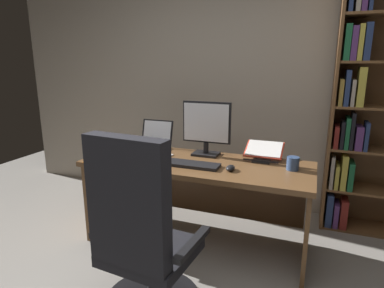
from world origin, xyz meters
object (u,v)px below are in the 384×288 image
at_px(reading_stand_with_book, 264,151).
at_px(computer_mouse, 230,168).
at_px(office_chair, 142,245).
at_px(notepad, 159,157).
at_px(monitor, 206,129).
at_px(desk, 200,181).
at_px(bookshelf, 379,109).
at_px(open_binder, 120,158).
at_px(pen, 162,156).
at_px(laptop, 152,143).
at_px(coffee_mug, 293,163).
at_px(keyboard, 192,165).

bearing_deg(reading_stand_with_book, computer_mouse, -113.97).
xyz_separation_m(office_chair, reading_stand_with_book, (0.49, 1.18, 0.30)).
xyz_separation_m(computer_mouse, notepad, (-0.65, 0.13, -0.02)).
bearing_deg(monitor, computer_mouse, -47.87).
distance_m(desk, bookshelf, 1.64).
distance_m(bookshelf, open_binder, 2.22).
xyz_separation_m(office_chair, pen, (-0.31, 0.90, 0.25)).
relative_size(computer_mouse, reading_stand_with_book, 0.34).
xyz_separation_m(monitor, laptop, (-0.52, 0.01, -0.17)).
xyz_separation_m(desk, coffee_mug, (0.73, -0.01, 0.24)).
height_order(desk, bookshelf, bookshelf).
xyz_separation_m(office_chair, open_binder, (-0.60, 0.73, 0.25)).
xyz_separation_m(reading_stand_with_book, open_binder, (-1.10, -0.45, -0.05)).
relative_size(laptop, open_binder, 0.58).
xyz_separation_m(laptop, reading_stand_with_book, (1.00, 0.06, 0.01)).
height_order(desk, keyboard, keyboard).
distance_m(office_chair, notepad, 0.99).
relative_size(monitor, keyboard, 1.09).
xyz_separation_m(laptop, keyboard, (0.52, -0.34, -0.04)).
height_order(office_chair, open_binder, office_chair).
bearing_deg(laptop, keyboard, -32.95).
distance_m(monitor, computer_mouse, 0.49).
relative_size(laptop, notepad, 1.50).
distance_m(keyboard, coffee_mug, 0.75).
relative_size(open_binder, pen, 3.87).
xyz_separation_m(desk, notepad, (-0.34, -0.06, 0.20)).
height_order(laptop, notepad, laptop).
distance_m(notepad, coffee_mug, 1.07).
bearing_deg(bookshelf, coffee_mug, -131.15).
xyz_separation_m(open_binder, pen, (0.29, 0.18, 0.00)).
distance_m(desk, notepad, 0.40).
xyz_separation_m(desk, computer_mouse, (0.31, -0.19, 0.21)).
relative_size(monitor, notepad, 2.19).
relative_size(bookshelf, reading_stand_with_book, 7.33).
height_order(laptop, reading_stand_with_book, laptop).
height_order(monitor, keyboard, monitor).
height_order(computer_mouse, coffee_mug, coffee_mug).
distance_m(pen, coffee_mug, 1.05).
xyz_separation_m(notepad, pen, (0.02, 0.00, 0.01)).
bearing_deg(notepad, computer_mouse, -11.14).
height_order(bookshelf, office_chair, bookshelf).
bearing_deg(coffee_mug, laptop, 172.72).
distance_m(bookshelf, pen, 1.89).
height_order(open_binder, notepad, open_binder).
relative_size(reading_stand_with_book, coffee_mug, 3.09).
distance_m(monitor, coffee_mug, 0.76).
bearing_deg(laptop, desk, -16.05).
height_order(desk, reading_stand_with_book, reading_stand_with_book).
relative_size(desk, keyboard, 4.32).
distance_m(computer_mouse, reading_stand_with_book, 0.44).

